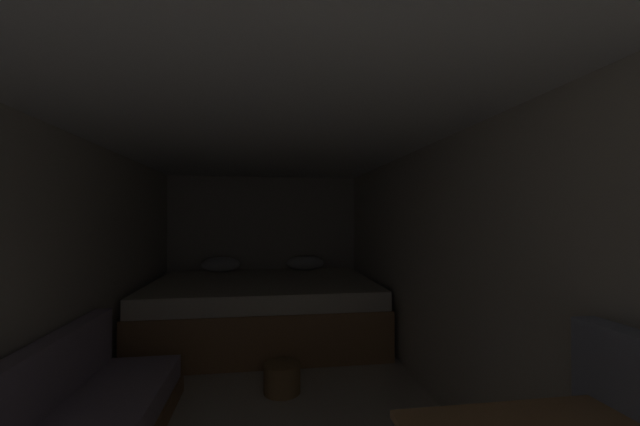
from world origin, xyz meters
name	(u,v)px	position (x,y,z in m)	size (l,w,h in m)	color
wall_back	(264,246)	(0.00, 5.03, 0.98)	(2.69, 0.05, 1.95)	beige
wall_left	(44,283)	(-1.32, 2.21, 0.98)	(0.05, 5.59, 1.95)	beige
wall_right	(450,274)	(1.32, 2.21, 0.98)	(0.05, 5.59, 1.95)	beige
ceiling_slab	(263,127)	(0.00, 2.21, 1.98)	(2.69, 5.59, 0.05)	white
bed	(263,308)	(0.00, 4.06, 0.34)	(2.47, 1.83, 0.87)	#9E7247
wicker_basket	(282,378)	(0.15, 2.69, 0.11)	(0.29, 0.29, 0.23)	olive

